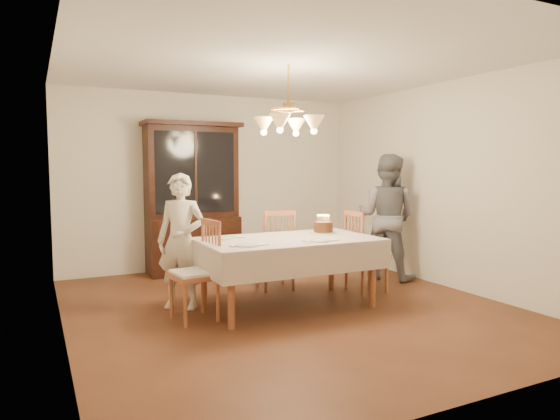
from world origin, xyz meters
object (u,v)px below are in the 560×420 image
chair_far_side (275,254)px  elderly_woman (181,241)px  dining_table (288,245)px  birthday_cake (323,228)px  china_hutch (193,201)px

chair_far_side → elderly_woman: 1.34m
dining_table → elderly_woman: (-1.05, 0.49, 0.05)m
dining_table → birthday_cake: size_ratio=6.33×
china_hutch → chair_far_side: bearing=-67.0°
china_hutch → chair_far_side: china_hutch is taller
china_hutch → birthday_cake: 2.29m
chair_far_side → birthday_cake: 0.79m
elderly_woman → birthday_cake: 1.63m
dining_table → elderly_woman: size_ratio=1.30×
china_hutch → elderly_woman: 1.91m
dining_table → china_hutch: size_ratio=0.88×
dining_table → chair_far_side: (0.23, 0.80, -0.24)m
birthday_cake → chair_far_side: bearing=118.0°
elderly_woman → birthday_cake: elderly_woman is taller
dining_table → elderly_woman: elderly_woman is taller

